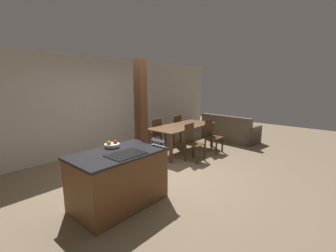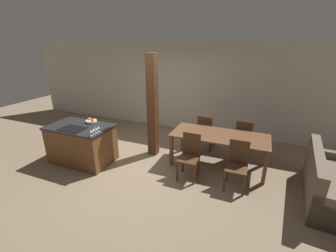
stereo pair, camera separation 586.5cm
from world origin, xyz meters
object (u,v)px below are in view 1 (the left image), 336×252
at_px(wine_glass_far, 156,139).
at_px(dining_chair_far_right, 175,129).
at_px(dining_chair_near_left, 193,142).
at_px(kitchen_island, 119,178).
at_px(couch, 229,132).
at_px(wine_glass_middle, 160,140).
at_px(fruit_bowl, 112,145).
at_px(dining_table, 183,128).
at_px(timber_post, 141,115).
at_px(dining_chair_near_right, 212,135).
at_px(dining_chair_far_left, 154,134).
at_px(wine_glass_near, 163,141).
at_px(wine_glass_end, 153,139).

bearing_deg(wine_glass_far, dining_chair_far_right, 33.85).
distance_m(wine_glass_far, dining_chair_near_left, 2.03).
relative_size(kitchen_island, couch, 0.75).
bearing_deg(wine_glass_middle, fruit_bowl, 133.51).
height_order(fruit_bowl, wine_glass_far, wine_glass_far).
bearing_deg(dining_table, couch, -12.26).
distance_m(dining_chair_near_left, dining_chair_far_right, 1.67).
relative_size(kitchen_island, timber_post, 0.59).
bearing_deg(kitchen_island, dining_chair_near_right, 5.30).
bearing_deg(fruit_bowl, kitchen_island, -109.16).
xyz_separation_m(dining_table, dining_chair_near_right, (0.48, -0.68, -0.18)).
bearing_deg(dining_chair_far_left, dining_chair_far_right, -180.00).
xyz_separation_m(kitchen_island, dining_chair_near_right, (3.51, 0.33, 0.05)).
relative_size(dining_chair_near_left, dining_chair_far_left, 1.00).
bearing_deg(wine_glass_near, dining_chair_near_right, 13.85).
xyz_separation_m(wine_glass_near, dining_table, (2.37, 1.38, -0.33)).
bearing_deg(fruit_bowl, wine_glass_middle, -46.49).
xyz_separation_m(wine_glass_end, dining_table, (2.37, 1.15, -0.33)).
relative_size(dining_chair_far_left, couch, 0.49).
relative_size(wine_glass_middle, dining_chair_far_right, 0.15).
distance_m(wine_glass_far, dining_chair_near_right, 2.94).
bearing_deg(couch, dining_chair_near_right, 104.19).
bearing_deg(wine_glass_end, fruit_bowl, 142.42).
bearing_deg(dining_table, wine_glass_near, -149.71).
bearing_deg(dining_chair_near_right, dining_chair_far_left, 124.92).
bearing_deg(dining_chair_near_left, wine_glass_end, -166.22).
xyz_separation_m(wine_glass_far, wine_glass_end, (0.00, 0.08, 0.00)).
xyz_separation_m(kitchen_island, dining_chair_far_right, (3.51, 1.69, 0.05)).
height_order(wine_glass_end, dining_chair_far_left, wine_glass_end).
distance_m(wine_glass_middle, couch, 4.60).
distance_m(wine_glass_far, couch, 4.59).
xyz_separation_m(wine_glass_near, dining_chair_far_left, (1.89, 2.07, -0.51)).
bearing_deg(dining_chair_far_right, couch, 144.87).
bearing_deg(wine_glass_end, wine_glass_far, -90.00).
height_order(fruit_bowl, wine_glass_middle, wine_glass_middle).
height_order(dining_chair_far_right, timber_post, timber_post).
xyz_separation_m(wine_glass_far, dining_table, (2.37, 1.23, -0.33)).
bearing_deg(kitchen_island, wine_glass_near, -29.78).
xyz_separation_m(wine_glass_near, dining_chair_near_right, (2.85, 0.70, -0.51)).
height_order(kitchen_island, wine_glass_middle, wine_glass_middle).
height_order(kitchen_island, dining_chair_far_left, dining_chair_far_left).
bearing_deg(wine_glass_near, fruit_bowl, 129.91).
bearing_deg(wine_glass_far, dining_table, 27.36).
xyz_separation_m(wine_glass_middle, timber_post, (0.74, 1.28, 0.24)).
bearing_deg(wine_glass_near, dining_chair_far_right, 35.99).
distance_m(fruit_bowl, wine_glass_middle, 0.81).
bearing_deg(timber_post, kitchen_island, -145.04).
bearing_deg(dining_chair_near_right, dining_table, 124.92).
bearing_deg(couch, fruit_bowl, 99.17).
xyz_separation_m(wine_glass_end, dining_chair_near_left, (1.89, 0.46, -0.51)).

